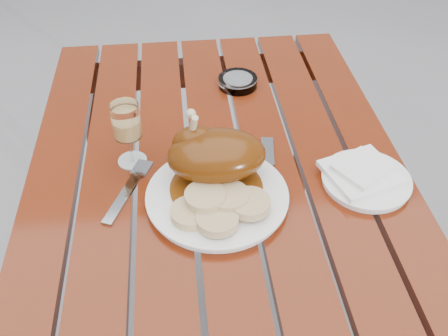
% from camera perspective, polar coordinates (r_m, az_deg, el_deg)
% --- Properties ---
extents(table, '(0.80, 1.20, 0.75)m').
position_cam_1_polar(table, '(1.33, -0.50, -12.81)').
color(table, maroon).
rests_on(table, ground).
extents(dinner_plate, '(0.29, 0.29, 0.02)m').
position_cam_1_polar(dinner_plate, '(0.99, -0.78, -3.30)').
color(dinner_plate, white).
rests_on(dinner_plate, table).
extents(roast_duck, '(0.20, 0.20, 0.14)m').
position_cam_1_polar(roast_duck, '(0.98, -1.23, 1.47)').
color(roast_duck, '#622F0B').
rests_on(roast_duck, dinner_plate).
extents(bread_dumplings, '(0.19, 0.13, 0.03)m').
position_cam_1_polar(bread_dumplings, '(0.93, -0.64, -4.34)').
color(bread_dumplings, tan).
rests_on(bread_dumplings, dinner_plate).
extents(wine_glass, '(0.08, 0.08, 0.15)m').
position_cam_1_polar(wine_glass, '(1.05, -10.88, 3.77)').
color(wine_glass, '#FBC772').
rests_on(wine_glass, table).
extents(side_plate, '(0.23, 0.23, 0.01)m').
position_cam_1_polar(side_plate, '(1.06, 15.92, -1.35)').
color(side_plate, white).
rests_on(side_plate, table).
extents(napkin, '(0.17, 0.16, 0.01)m').
position_cam_1_polar(napkin, '(1.06, 15.38, -0.50)').
color(napkin, white).
rests_on(napkin, side_plate).
extents(ashtray, '(0.12, 0.12, 0.03)m').
position_cam_1_polar(ashtray, '(1.31, 1.58, 9.84)').
color(ashtray, '#B2B7BC').
rests_on(ashtray, table).
extents(fork, '(0.09, 0.17, 0.01)m').
position_cam_1_polar(fork, '(1.02, -11.15, -2.86)').
color(fork, gray).
rests_on(fork, table).
extents(knife, '(0.05, 0.21, 0.01)m').
position_cam_1_polar(knife, '(1.03, 5.12, -1.42)').
color(knife, gray).
rests_on(knife, table).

